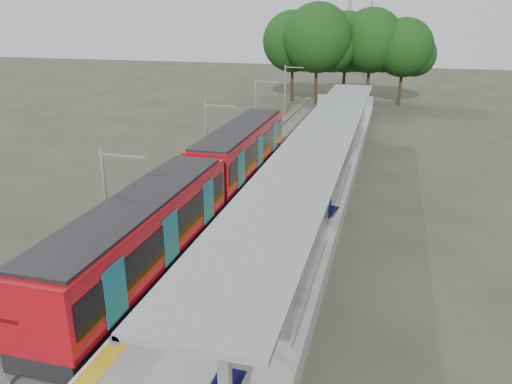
% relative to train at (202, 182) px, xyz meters
% --- Properties ---
extents(trackbed, '(3.00, 70.00, 0.24)m').
position_rel_train_xyz_m(trackbed, '(-0.00, 6.52, -1.93)').
color(trackbed, '#59544C').
rests_on(trackbed, ground).
extents(platform, '(6.00, 50.00, 1.00)m').
position_rel_train_xyz_m(platform, '(4.50, 6.52, -1.55)').
color(platform, gray).
rests_on(platform, ground).
extents(tactile_strip, '(0.60, 50.00, 0.02)m').
position_rel_train_xyz_m(tactile_strip, '(1.95, 6.52, -1.04)').
color(tactile_strip, gold).
rests_on(tactile_strip, platform).
extents(end_fence, '(6.00, 0.10, 1.20)m').
position_rel_train_xyz_m(end_fence, '(4.50, 31.47, -0.45)').
color(end_fence, '#9EA0A5').
rests_on(end_fence, platform).
extents(train, '(2.74, 27.60, 3.62)m').
position_rel_train_xyz_m(train, '(0.00, 0.00, 0.00)').
color(train, black).
rests_on(train, ground).
extents(canopy, '(3.27, 38.00, 3.66)m').
position_rel_train_xyz_m(canopy, '(6.11, 2.71, 2.15)').
color(canopy, '#9EA0A5').
rests_on(canopy, platform).
extents(tree_cluster, '(20.38, 11.93, 11.90)m').
position_rel_train_xyz_m(tree_cluster, '(3.14, 39.01, 5.35)').
color(tree_cluster, '#382316').
rests_on(tree_cluster, ground).
extents(catenary_masts, '(2.08, 48.16, 5.40)m').
position_rel_train_xyz_m(catenary_masts, '(-1.72, 5.52, 0.86)').
color(catenary_masts, '#9EA0A5').
rests_on(catenary_masts, ground).
extents(bench_mid, '(0.76, 1.63, 1.07)m').
position_rel_train_xyz_m(bench_mid, '(6.91, -0.99, -0.49)').
color(bench_mid, '#0E0E48').
rests_on(bench_mid, platform).
extents(bench_far, '(0.49, 1.54, 1.05)m').
position_rel_train_xyz_m(bench_far, '(5.99, 9.87, -0.50)').
color(bench_far, '#0E0E48').
rests_on(bench_far, platform).
extents(info_pillar_near, '(0.44, 0.44, 1.95)m').
position_rel_train_xyz_m(info_pillar_near, '(5.70, -7.89, -0.21)').
color(info_pillar_near, beige).
rests_on(info_pillar_near, platform).
extents(info_pillar_far, '(0.38, 0.38, 1.67)m').
position_rel_train_xyz_m(info_pillar_far, '(5.04, 2.80, -0.33)').
color(info_pillar_far, beige).
rests_on(info_pillar_far, platform).
extents(litter_bin, '(0.54, 0.54, 0.87)m').
position_rel_train_xyz_m(litter_bin, '(5.28, 4.97, -0.62)').
color(litter_bin, '#9EA0A5').
rests_on(litter_bin, platform).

